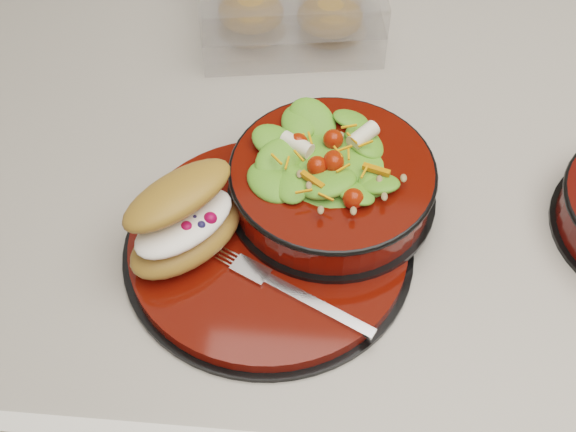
# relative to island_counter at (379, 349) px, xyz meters

# --- Properties ---
(island_counter) EXTENTS (1.24, 0.74, 0.90)m
(island_counter) POSITION_rel_island_counter_xyz_m (0.00, 0.00, 0.00)
(island_counter) COLOR white
(island_counter) RESTS_ON ground
(dinner_plate) EXTENTS (0.32, 0.32, 0.02)m
(dinner_plate) POSITION_rel_island_counter_xyz_m (-0.16, -0.14, 0.46)
(dinner_plate) COLOR black
(dinner_plate) RESTS_ON island_counter
(salad_bowl) EXTENTS (0.23, 0.23, 0.10)m
(salad_bowl) POSITION_rel_island_counter_xyz_m (-0.09, -0.07, 0.50)
(salad_bowl) COLOR black
(salad_bowl) RESTS_ON dinner_plate
(croissant) EXTENTS (0.15, 0.17, 0.08)m
(croissant) POSITION_rel_island_counter_xyz_m (-0.24, -0.15, 0.51)
(croissant) COLOR #A56E32
(croissant) RESTS_ON dinner_plate
(fork) EXTENTS (0.16, 0.09, 0.00)m
(fork) POSITION_rel_island_counter_xyz_m (-0.12, -0.21, 0.47)
(fork) COLOR silver
(fork) RESTS_ON dinner_plate
(pastry_box) EXTENTS (0.26, 0.21, 0.09)m
(pastry_box) POSITION_rel_island_counter_xyz_m (-0.17, 0.24, 0.49)
(pastry_box) COLOR white
(pastry_box) RESTS_ON island_counter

